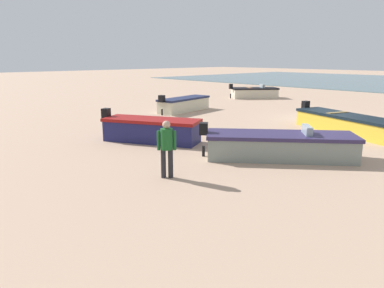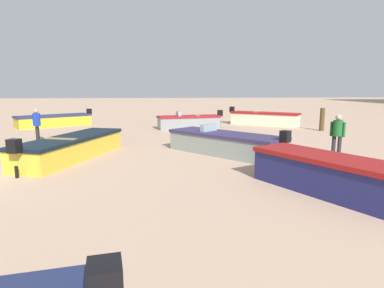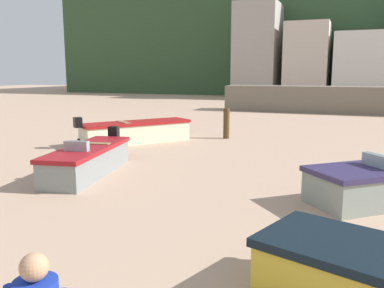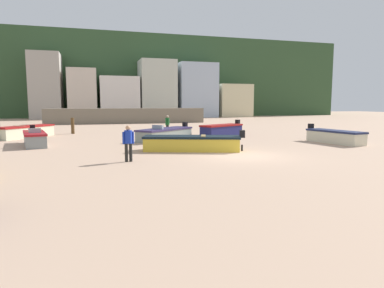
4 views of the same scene
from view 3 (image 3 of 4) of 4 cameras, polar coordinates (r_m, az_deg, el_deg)
name	(u,v)px [view 3 (image 3 of 4)]	position (r m, az deg, el deg)	size (l,w,h in m)	color
headland_hill	(383,39)	(68.70, 25.05, 13.12)	(90.00, 32.00, 15.90)	#304C2D
harbor_pier	(364,100)	(32.50, 22.80, 5.61)	(20.45, 2.40, 1.97)	#756A59
townhouse_far_left	(258,51)	(50.75, 9.12, 12.59)	(4.92, 6.08, 10.97)	#A69F93
townhouse_left	(307,61)	(49.26, 15.65, 11.00)	(4.74, 5.06, 8.50)	beige
townhouse_centre_left	(366,67)	(49.18, 23.04, 9.88)	(6.72, 5.46, 7.27)	silver
boat_grey_2	(88,160)	(12.41, -14.21, -2.16)	(1.97, 4.35, 1.15)	gray
boat_cream_8	(136,132)	(17.64, -7.82, 1.67)	(3.80, 4.57, 1.24)	beige
mooring_post_near_water	(226,123)	(18.72, 4.80, 2.88)	(0.28, 0.28, 1.38)	#4E381E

